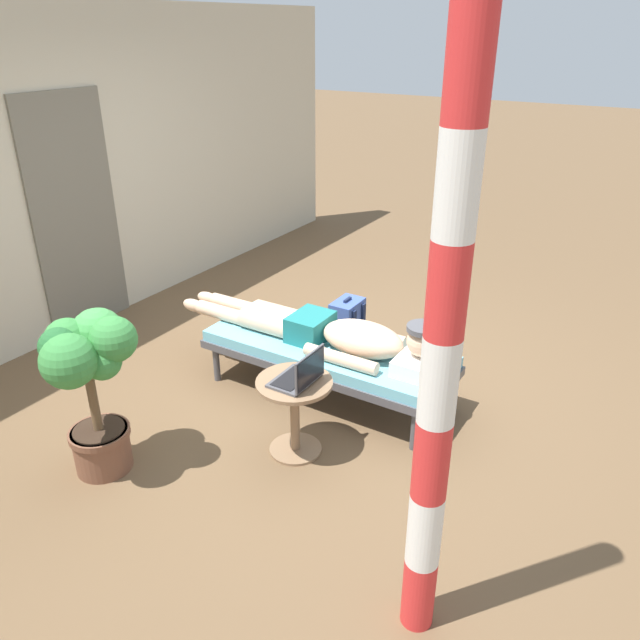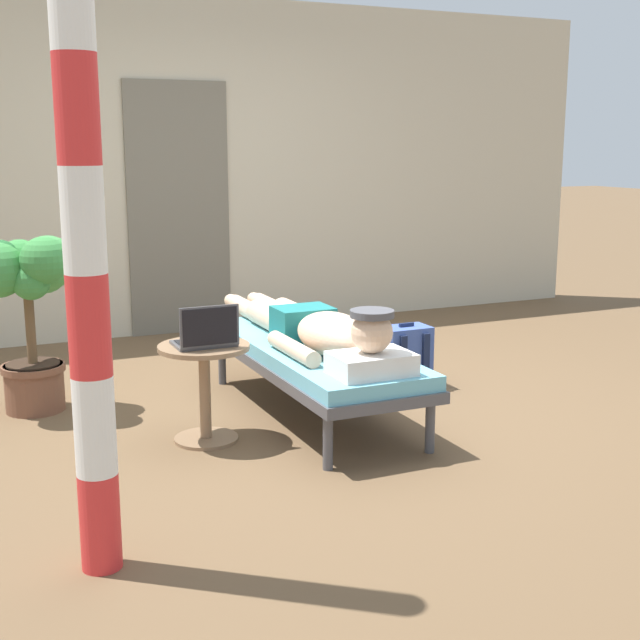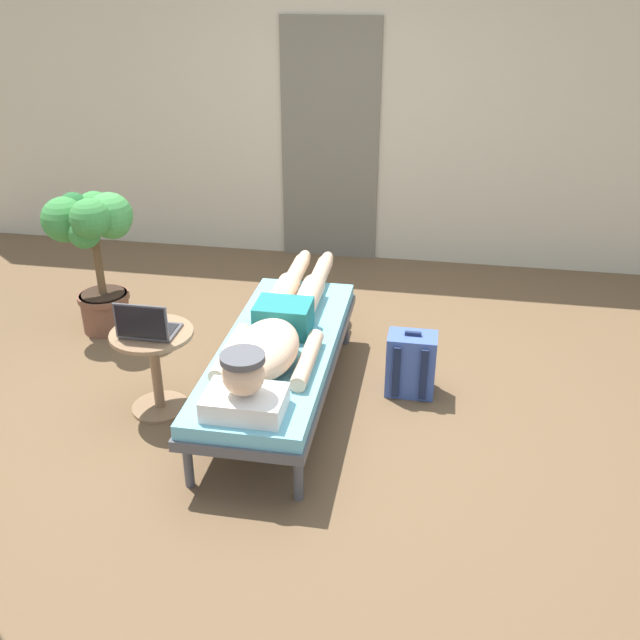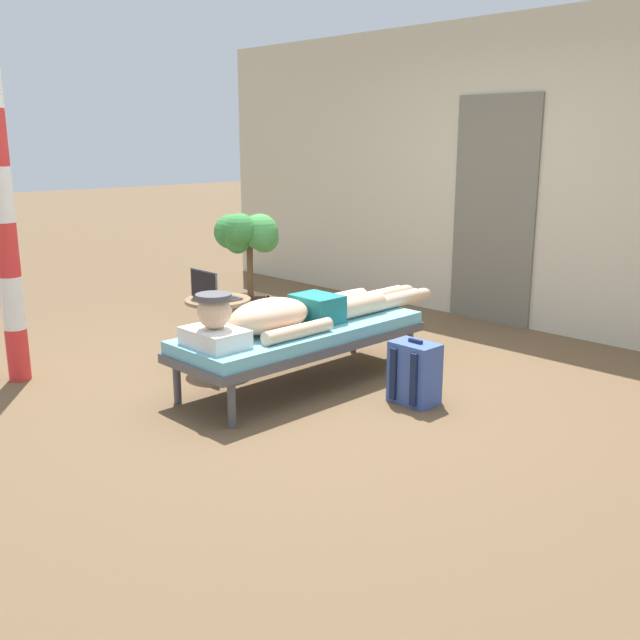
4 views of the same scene
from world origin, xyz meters
The scene contains 9 objects.
ground_plane centered at (0.00, 0.00, 0.00)m, with size 40.00×40.00×0.00m, color brown.
house_wall_back centered at (-0.04, 2.48, 1.35)m, with size 7.60×0.20×2.70m, color beige.
house_door_panel centered at (-0.15, 2.37, 1.02)m, with size 0.84×0.03×2.04m, color #6D6759.
lounge_chair centered at (-0.04, -0.10, 0.35)m, with size 0.67×1.85×0.42m.
person_reclining centered at (-0.04, -0.16, 0.52)m, with size 0.53×2.17×0.33m.
side_table centered at (-0.74, -0.29, 0.36)m, with size 0.48×0.48×0.52m.
laptop centered at (-0.74, -0.34, 0.58)m, with size 0.31×0.24×0.23m.
backpack centered at (0.73, 0.17, 0.20)m, with size 0.30×0.26×0.42m.
potted_plant centered at (-1.51, 0.62, 0.71)m, with size 0.60×0.54×1.04m.
Camera 3 is at (0.84, -3.66, 2.43)m, focal length 39.89 mm.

